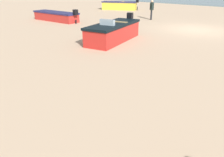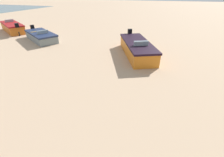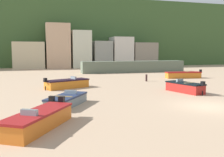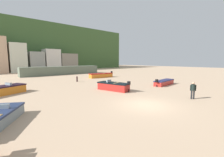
# 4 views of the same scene
# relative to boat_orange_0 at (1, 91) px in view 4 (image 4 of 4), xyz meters

# --- Properties ---
(ground_plane) EXTENTS (160.00, 160.00, 0.00)m
(ground_plane) POSITION_rel_boat_orange_0_xyz_m (8.58, -12.05, -0.48)
(ground_plane) COLOR tan
(headland_hill) EXTENTS (90.00, 32.00, 17.79)m
(headland_hill) POSITION_rel_boat_orange_0_xyz_m (8.58, 53.95, 8.42)
(headland_hill) COLOR #3E5E30
(headland_hill) RESTS_ON ground
(harbor_pier) EXTENTS (19.81, 2.40, 2.13)m
(harbor_pier) POSITION_rel_boat_orange_0_xyz_m (14.34, 17.95, 0.59)
(harbor_pier) COLOR #616D5B
(harbor_pier) RESTS_ON ground
(townhouse_centre) EXTENTS (4.48, 5.19, 8.85)m
(townhouse_centre) POSITION_rel_boat_orange_0_xyz_m (6.99, 34.55, 3.95)
(townhouse_centre) COLOR silver
(townhouse_centre) RESTS_ON ground
(townhouse_centre_right) EXTENTS (4.41, 6.62, 6.43)m
(townhouse_centre_right) POSITION_rel_boat_orange_0_xyz_m (12.15, 35.26, 2.74)
(townhouse_centre_right) COLOR gray
(townhouse_centre_right) RESTS_ON ground
(townhouse_right) EXTENTS (4.99, 5.59, 7.50)m
(townhouse_right) POSITION_rel_boat_orange_0_xyz_m (17.23, 34.74, 3.27)
(townhouse_right) COLOR silver
(townhouse_right) RESTS_ON ground
(townhouse_far_right) EXTENTS (6.19, 6.48, 6.16)m
(townhouse_far_right) POSITION_rel_boat_orange_0_xyz_m (23.15, 35.19, 2.60)
(townhouse_far_right) COLOR gray
(townhouse_far_right) RESTS_ON ground
(boat_orange_0) EXTENTS (4.93, 3.39, 1.25)m
(boat_orange_0) POSITION_rel_boat_orange_0_xyz_m (0.00, 0.00, 0.00)
(boat_orange_0) COLOR orange
(boat_orange_0) RESTS_ON ground
(boat_orange_1) EXTENTS (5.53, 2.00, 1.24)m
(boat_orange_1) POSITION_rel_boat_orange_0_xyz_m (17.57, 5.92, -0.01)
(boat_orange_1) COLOR orange
(boat_orange_1) RESTS_ON ground
(boat_red_2) EXTENTS (2.33, 4.32, 1.27)m
(boat_red_2) POSITION_rel_boat_orange_0_xyz_m (10.53, -5.90, 0.01)
(boat_red_2) COLOR #B0231E
(boat_red_2) RESTS_ON ground
(boat_red_3) EXTENTS (4.80, 1.61, 1.06)m
(boat_red_3) POSITION_rel_boat_orange_0_xyz_m (18.83, -7.89, -0.10)
(boat_red_3) COLOR #B42823
(boat_red_3) RESTS_ON ground
(mooring_post_near_water) EXTENTS (0.25, 0.25, 0.90)m
(mooring_post_near_water) POSITION_rel_boat_orange_0_xyz_m (10.70, 3.62, -0.02)
(mooring_post_near_water) COLOR #3E2827
(mooring_post_near_water) RESTS_ON ground
(beach_walker_foreground) EXTENTS (0.47, 0.48, 1.62)m
(beach_walker_foreground) POSITION_rel_boat_orange_0_xyz_m (13.39, -13.87, 0.48)
(beach_walker_foreground) COLOR black
(beach_walker_foreground) RESTS_ON ground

